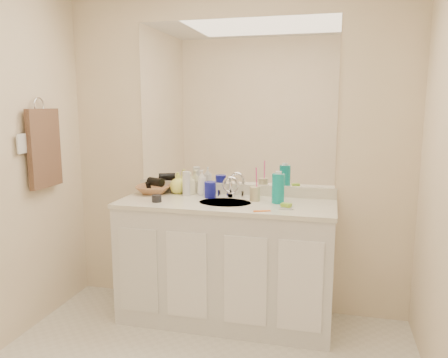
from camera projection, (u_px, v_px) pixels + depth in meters
wall_back at (234, 152)px, 3.27m from camera, size 2.60×0.02×2.40m
vanity_cabinet at (226, 263)px, 3.14m from camera, size 1.50×0.55×0.85m
countertop at (226, 204)px, 3.07m from camera, size 1.52×0.57×0.03m
backsplash at (234, 189)px, 3.31m from camera, size 1.52×0.03×0.08m
sink_basin at (225, 204)px, 3.05m from camera, size 0.37×0.37×0.02m
faucet at (231, 190)px, 3.21m from camera, size 0.02×0.02×0.11m
mirror at (234, 104)px, 3.21m from camera, size 1.48×0.01×1.20m
blue_mug at (210, 190)px, 3.19m from camera, size 0.09×0.09×0.12m
tan_cup at (255, 194)px, 3.09m from camera, size 0.08×0.08×0.10m
toothbrush at (257, 180)px, 3.07m from camera, size 0.01×0.03×0.18m
mouthwash_bottle at (278, 188)px, 3.01m from camera, size 0.11×0.11×0.20m
soap_dish at (286, 208)px, 2.86m from camera, size 0.10×0.08×0.01m
green_soap at (286, 205)px, 2.85m from camera, size 0.07×0.06×0.02m
orange_comb at (262, 211)px, 2.79m from camera, size 0.11×0.07×0.00m
dark_jar at (157, 198)px, 3.05m from camera, size 0.07×0.07×0.05m
extra_white_bottle at (186, 184)px, 3.26m from camera, size 0.06×0.06×0.18m
soap_bottle_white at (202, 182)px, 3.28m from camera, size 0.08×0.08×0.19m
soap_bottle_cream at (190, 183)px, 3.32m from camera, size 0.09×0.10×0.16m
soap_bottle_yellow at (178, 183)px, 3.34m from camera, size 0.14×0.14×0.16m
wicker_basket at (154, 189)px, 3.34m from camera, size 0.29×0.29×0.06m
hair_dryer at (156, 182)px, 3.33m from camera, size 0.15×0.11×0.07m
towel_ring at (39, 105)px, 3.01m from camera, size 0.01×0.11×0.11m
hand_towel at (44, 148)px, 3.06m from camera, size 0.04×0.32×0.55m
switch_plate at (22, 144)px, 2.86m from camera, size 0.01×0.08×0.13m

